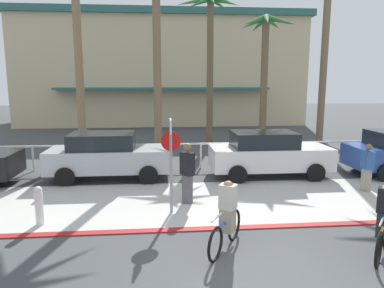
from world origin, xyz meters
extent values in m
plane|color=#424447|center=(0.00, 10.00, 0.00)|extent=(80.00, 80.00, 0.00)
cube|color=beige|center=(0.00, 4.20, 0.01)|extent=(44.00, 4.00, 0.02)
cube|color=maroon|center=(0.00, 2.20, 0.01)|extent=(44.00, 0.24, 0.03)
cube|color=beige|center=(-1.36, 27.45, 4.25)|extent=(22.91, 10.90, 8.50)
cube|color=#2D605B|center=(-1.36, 27.45, 8.75)|extent=(23.51, 11.50, 0.50)
cube|color=#2D605B|center=(-1.36, 21.50, 3.00)|extent=(16.04, 1.20, 0.16)
cylinder|color=white|center=(0.00, 8.50, 1.00)|extent=(26.82, 0.08, 0.08)
cylinder|color=white|center=(-6.70, 8.50, 0.50)|extent=(0.08, 0.08, 1.00)
cylinder|color=white|center=(-4.47, 8.50, 0.50)|extent=(0.08, 0.08, 1.00)
cylinder|color=white|center=(-2.23, 8.50, 0.50)|extent=(0.08, 0.08, 1.00)
cylinder|color=white|center=(0.00, 8.50, 0.50)|extent=(0.08, 0.08, 1.00)
cylinder|color=white|center=(2.23, 8.50, 0.50)|extent=(0.08, 0.08, 1.00)
cylinder|color=white|center=(4.47, 8.50, 0.50)|extent=(0.08, 0.08, 1.00)
cylinder|color=white|center=(6.70, 8.50, 0.50)|extent=(0.08, 0.08, 1.00)
cylinder|color=gray|center=(-1.40, 3.36, 1.10)|extent=(0.08, 0.08, 2.20)
cube|color=white|center=(-1.40, 3.36, 2.38)|extent=(0.04, 0.56, 0.36)
cylinder|color=red|center=(-1.40, 3.36, 1.98)|extent=(0.52, 0.03, 0.52)
cylinder|color=white|center=(-4.68, 2.84, 0.42)|extent=(0.20, 0.20, 0.85)
sphere|color=white|center=(-4.68, 2.84, 0.90)|extent=(0.20, 0.20, 0.20)
cylinder|color=#846B4C|center=(-5.21, 10.76, 4.64)|extent=(0.36, 0.36, 9.27)
cylinder|color=#756047|center=(-1.74, 10.52, 4.37)|extent=(0.36, 0.36, 8.74)
cylinder|color=brown|center=(1.12, 13.94, 3.94)|extent=(0.36, 0.36, 7.87)
cone|color=#387F3D|center=(1.89, 13.94, 7.70)|extent=(1.61, 0.32, 0.65)
cone|color=#387F3D|center=(1.65, 14.46, 7.69)|extent=(1.34, 1.34, 0.68)
cone|color=#387F3D|center=(1.12, 14.59, 7.63)|extent=(0.32, 1.42, 0.79)
cone|color=#387F3D|center=(0.56, 14.50, 7.74)|extent=(1.39, 1.39, 0.59)
cone|color=#387F3D|center=(0.20, 13.94, 7.68)|extent=(1.90, 0.32, 0.69)
cone|color=#387F3D|center=(0.65, 13.47, 7.62)|extent=(1.24, 1.24, 0.80)
cone|color=#387F3D|center=(1.12, 13.23, 7.60)|extent=(0.32, 1.52, 0.84)
cone|color=#387F3D|center=(1.55, 13.50, 7.71)|extent=(1.15, 1.15, 0.63)
cylinder|color=brown|center=(3.62, 12.09, 3.32)|extent=(0.36, 0.36, 6.64)
cone|color=#387F3D|center=(4.27, 12.09, 6.48)|extent=(1.38, 0.32, 0.62)
cone|color=#387F3D|center=(4.20, 12.82, 6.48)|extent=(1.45, 1.71, 0.64)
cone|color=#387F3D|center=(3.46, 12.80, 6.38)|extent=(0.66, 1.60, 0.82)
cone|color=#387F3D|center=(3.06, 12.36, 6.40)|extent=(1.36, 0.88, 0.78)
cone|color=#387F3D|center=(2.99, 11.79, 6.41)|extent=(1.48, 0.93, 0.76)
cone|color=#387F3D|center=(3.44, 11.31, 6.39)|extent=(0.69, 1.71, 0.80)
cone|color=#387F3D|center=(4.14, 11.44, 6.38)|extent=(1.35, 1.58, 0.83)
cylinder|color=#756047|center=(6.78, 12.25, 4.57)|extent=(0.36, 0.36, 9.14)
cylinder|color=black|center=(-7.41, 7.52, 0.33)|extent=(0.66, 0.22, 0.66)
cube|color=#B2B7BC|center=(-3.50, 7.12, 0.73)|extent=(4.40, 1.80, 0.80)
cube|color=#1E2328|center=(-3.75, 7.12, 1.41)|extent=(2.29, 1.58, 0.56)
cylinder|color=black|center=(-2.09, 8.02, 0.33)|extent=(0.66, 0.22, 0.66)
cylinder|color=black|center=(-2.09, 6.22, 0.33)|extent=(0.66, 0.22, 0.66)
cylinder|color=black|center=(-4.91, 8.02, 0.33)|extent=(0.66, 0.22, 0.66)
cylinder|color=black|center=(-4.91, 6.22, 0.33)|extent=(0.66, 0.22, 0.66)
cube|color=white|center=(2.41, 6.91, 0.73)|extent=(4.40, 1.80, 0.80)
cube|color=#1E2328|center=(2.16, 6.91, 1.41)|extent=(2.29, 1.58, 0.56)
cylinder|color=black|center=(3.82, 7.81, 0.33)|extent=(0.66, 0.22, 0.66)
cylinder|color=black|center=(3.82, 6.01, 0.33)|extent=(0.66, 0.22, 0.66)
cylinder|color=black|center=(1.00, 7.81, 0.33)|extent=(0.66, 0.22, 0.66)
cylinder|color=black|center=(1.00, 6.01, 0.33)|extent=(0.66, 0.22, 0.66)
cylinder|color=black|center=(6.29, 7.57, 0.33)|extent=(0.66, 0.22, 0.66)
torus|color=black|center=(-0.61, 0.69, 0.33)|extent=(0.43, 0.65, 0.72)
torus|color=black|center=(-0.04, 1.63, 0.33)|extent=(0.43, 0.65, 0.72)
cylinder|color=#2851A8|center=(-0.21, 1.34, 0.48)|extent=(0.40, 0.61, 0.35)
cylinder|color=#2851A8|center=(-0.49, 0.89, 0.62)|extent=(0.24, 0.35, 0.07)
cylinder|color=#2851A8|center=(-0.26, 1.26, 0.55)|extent=(0.05, 0.05, 0.44)
cylinder|color=silver|center=(-0.59, 0.73, 0.88)|extent=(0.29, 0.44, 0.04)
cube|color=gray|center=(-0.26, 1.26, 0.61)|extent=(0.41, 0.42, 0.52)
cube|color=#B7B2A8|center=(-0.26, 1.26, 1.13)|extent=(0.43, 0.40, 0.52)
sphere|color=brown|center=(-0.26, 1.26, 1.36)|extent=(0.22, 0.22, 0.22)
torus|color=black|center=(2.49, 0.19, 0.33)|extent=(0.51, 0.59, 0.72)
cylinder|color=gold|center=(2.64, 0.37, 0.62)|extent=(0.28, 0.33, 0.07)
cylinder|color=gold|center=(2.92, 0.70, 0.55)|extent=(0.05, 0.05, 0.44)
cylinder|color=silver|center=(2.52, 0.22, 0.88)|extent=(0.35, 0.41, 0.04)
cylinder|color=#4C4C51|center=(-0.90, 4.13, 0.43)|extent=(0.44, 0.44, 0.86)
cube|color=black|center=(-0.90, 4.13, 1.19)|extent=(0.44, 0.48, 0.66)
sphere|color=brown|center=(-0.90, 4.13, 1.67)|extent=(0.24, 0.24, 0.24)
cylinder|color=gray|center=(4.96, 4.76, 0.38)|extent=(0.33, 0.33, 0.75)
cube|color=#2D5699|center=(4.96, 4.76, 1.04)|extent=(0.27, 0.40, 0.58)
sphere|color=brown|center=(4.96, 4.76, 1.47)|extent=(0.21, 0.21, 0.21)
camera|label=1|loc=(-1.68, -5.92, 3.53)|focal=33.57mm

